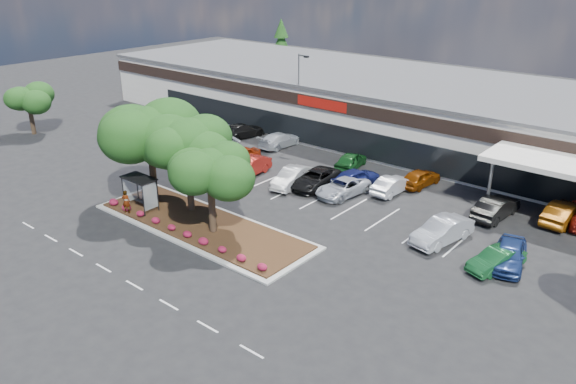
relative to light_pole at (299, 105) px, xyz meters
The scene contains 30 objects.
ground 26.08m from the light_pole, 69.43° to the right, with size 160.00×160.00×0.00m, color black.
retail_store 13.42m from the light_pole, 47.09° to the left, with size 80.40×25.20×6.25m.
landscape_island 21.68m from the light_pole, 70.68° to the right, with size 18.00×6.00×0.26m.
lane_markings 16.84m from the light_pole, 56.94° to the right, with size 33.12×20.06×0.01m.
shrub_row 23.58m from the light_pole, 72.39° to the right, with size 17.00×0.80×0.50m, color #9C133E, non-canonical shape.
bus_shelter 21.29m from the light_pole, 85.82° to the right, with size 2.75×1.55×2.59m.
island_tree_west 19.63m from the light_pole, 86.94° to the right, with size 7.20×7.20×7.89m, color #123610, non-canonical shape.
island_tree_mid 19.45m from the light_pole, 76.47° to the right, with size 6.60×6.60×7.32m, color #123610, non-canonical shape.
island_tree_east 22.13m from the light_pole, 67.27° to the right, with size 5.80×5.80×6.50m, color #123610, non-canonical shape.
tree_west_far 29.73m from the light_pole, 147.16° to the right, with size 4.80×4.80×5.61m, color #123610, non-canonical shape.
conifer_north_west 30.32m from the light_pole, 133.74° to the left, with size 4.40×4.40×10.00m, color #123610.
person_waiting 22.63m from the light_pole, 86.85° to the right, with size 0.66×0.43×1.81m, color #594C47.
light_pole is the anchor object (origin of this frame).
car_0 9.85m from the light_pole, 115.53° to the right, with size 1.99×4.90×1.42m, color #A3A9AF.
car_1 9.09m from the light_pole, 93.85° to the right, with size 1.74×4.33×1.47m, color maroon.
car_2 11.19m from the light_pole, 76.80° to the right, with size 1.77×5.07×1.67m, color maroon.
car_3 12.49m from the light_pole, 54.40° to the right, with size 1.66×4.77×1.57m, color #BDBDBD.
car_4 12.75m from the light_pole, 44.81° to the right, with size 2.48×5.38×1.50m, color black.
car_5 14.88m from the light_pole, 36.93° to the right, with size 2.34×5.08×1.41m, color #B1B6BE.
car_6 24.44m from the light_pole, 27.48° to the right, with size 1.78×5.10×1.68m, color #A0A4AD.
car_7 28.83m from the light_pole, 25.85° to the right, with size 1.44×4.12×1.36m, color #165326.
car_8 28.81m from the light_pole, 23.68° to the right, with size 1.90×4.73×1.61m, color navy.
car_9 7.30m from the light_pole, 159.63° to the right, with size 2.18×5.37×1.56m, color black.
car_10 4.05m from the light_pole, 111.67° to the right, with size 2.10×5.17×1.50m, color #AFB4BB.
car_11 9.55m from the light_pole, 18.80° to the right, with size 1.81×4.51×1.54m, color #154E1D.
car_12 13.45m from the light_pole, 29.66° to the right, with size 1.95×4.84×1.65m, color navy.
car_13 15.90m from the light_pole, 21.49° to the right, with size 1.55×4.45×1.47m, color #B2B5BF.
car_14 16.08m from the light_pole, 10.04° to the right, with size 1.77×4.40×1.50m, color #6E2F06.
car_15 23.62m from the light_pole, 12.15° to the right, with size 1.75×5.03×1.66m, color black.
car_16 27.35m from the light_pole, ahead, with size 1.73×4.95×1.63m, color #7B3F09.
Camera 1 is at (26.28, -20.32, 18.06)m, focal length 35.00 mm.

